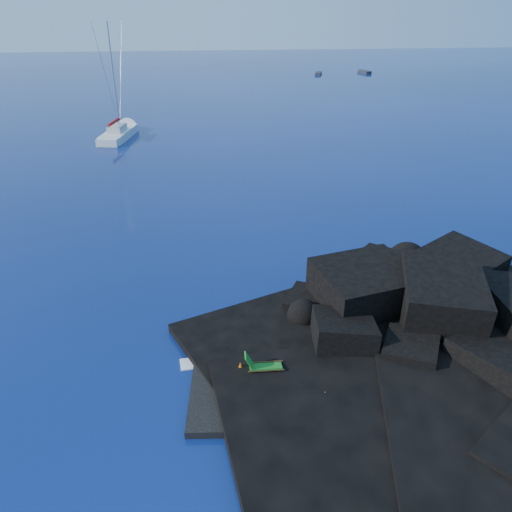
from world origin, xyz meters
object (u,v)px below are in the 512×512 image
(sunbather, at_px, (315,396))
(distant_boat_a, at_px, (318,74))
(sailboat, at_px, (120,138))
(distant_boat_b, at_px, (364,73))
(marker_cone, at_px, (241,367))
(deck_chair, at_px, (266,362))

(sunbather, height_order, distant_boat_a, sunbather)
(sailboat, height_order, distant_boat_b, sailboat)
(sunbather, xyz_separation_m, distant_boat_a, (29.11, 117.55, -0.52))
(marker_cone, bearing_deg, sunbather, -36.71)
(sailboat, height_order, deck_chair, sailboat)
(deck_chair, relative_size, distant_boat_a, 0.39)
(sailboat, xyz_separation_m, distant_boat_a, (43.38, 64.94, 0.00))
(distant_boat_b, bearing_deg, sunbather, -120.74)
(deck_chair, bearing_deg, sailboat, 106.17)
(sunbather, bearing_deg, distant_boat_b, 60.45)
(sailboat, bearing_deg, distant_boat_b, 60.28)
(deck_chair, bearing_deg, marker_cone, 171.52)
(sailboat, bearing_deg, distant_boat_a, 66.84)
(distant_boat_a, height_order, distant_boat_b, distant_boat_b)
(distant_boat_a, xyz_separation_m, distant_boat_b, (12.82, 1.32, 0.00))
(deck_chair, distance_m, marker_cone, 1.22)
(marker_cone, xyz_separation_m, distant_boat_a, (32.16, 115.27, -0.62))
(marker_cone, bearing_deg, deck_chair, -10.91)
(sailboat, xyz_separation_m, distant_boat_b, (56.20, 66.25, 0.00))
(marker_cone, bearing_deg, distant_boat_b, 68.90)
(deck_chair, xyz_separation_m, marker_cone, (-1.16, 0.22, -0.33))
(sunbather, bearing_deg, distant_boat_a, 65.97)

